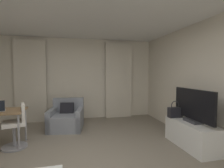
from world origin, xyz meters
name	(u,v)px	position (x,y,z in m)	size (l,w,h in m)	color
ground_plane	(84,167)	(0.00, 0.00, 0.00)	(12.00, 12.00, 0.00)	gray
wall_window	(77,79)	(0.00, 3.03, 1.30)	(5.12, 0.06, 2.60)	beige
wall_right	(218,84)	(2.53, 0.00, 1.30)	(0.06, 6.12, 2.60)	beige
curtain_left_panel	(31,81)	(-1.38, 2.90, 1.25)	(0.90, 0.06, 2.50)	beige
curtain_right_panel	(119,80)	(1.38, 2.90, 1.25)	(0.90, 0.06, 2.50)	beige
armchair	(66,119)	(-0.32, 2.04, 0.27)	(0.98, 1.00, 0.79)	gray
desk_chair	(16,128)	(-1.27, 1.05, 0.39)	(0.49, 0.49, 0.88)	gray
tv_console	(191,134)	(2.18, 0.26, 0.26)	(0.50, 1.17, 0.52)	white
tv_flatscreen	(193,107)	(2.18, 0.23, 0.84)	(0.20, 1.13, 0.67)	#333338
handbag_primary	(175,112)	(2.06, 0.66, 0.64)	(0.30, 0.14, 0.37)	black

